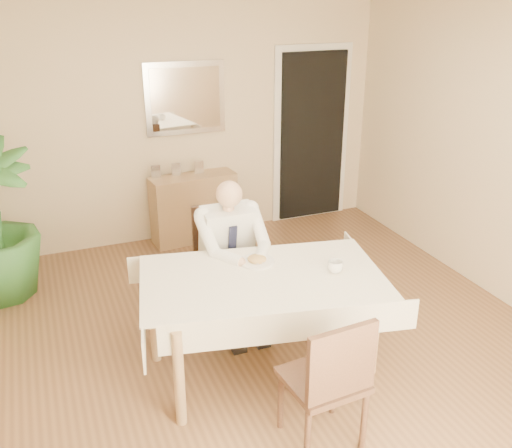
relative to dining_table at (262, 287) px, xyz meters
name	(u,v)px	position (x,y,z in m)	size (l,w,h in m)	color
room	(275,196)	(0.14, 0.12, 0.63)	(5.00, 5.02, 2.60)	brown
doorway	(312,137)	(1.69, 2.58, 0.33)	(0.96, 0.07, 2.10)	white
mirror	(185,98)	(0.19, 2.59, 0.88)	(0.86, 0.04, 0.76)	silver
dining_table	(262,287)	(0.00, 0.00, 0.00)	(1.91, 1.34, 0.75)	olive
chair_far	(223,254)	(0.00, 0.89, -0.13)	(0.48, 0.48, 0.95)	#42291C
chair_near	(330,378)	(0.05, -0.92, -0.14)	(0.47, 0.47, 0.93)	#42291C
seated_man	(234,251)	(0.00, 0.59, 0.02)	(0.48, 0.72, 1.24)	white
plate	(257,262)	(0.05, 0.22, 0.09)	(0.26, 0.26, 0.02)	white
food	(257,259)	(0.05, 0.22, 0.11)	(0.14, 0.14, 0.06)	olive
knife	(265,262)	(0.09, 0.16, 0.11)	(0.01, 0.01, 0.13)	silver
fork	(255,264)	(0.01, 0.16, 0.11)	(0.01, 0.01, 0.13)	silver
coffee_mug	(335,267)	(0.51, -0.13, 0.13)	(0.11, 0.11, 0.09)	white
sideboard	(194,208)	(0.19, 2.44, -0.30)	(0.93, 0.32, 0.74)	olive
photo_frame_left	(156,172)	(-0.20, 2.51, 0.15)	(0.10, 0.02, 0.14)	silver
photo_frame_center	(176,169)	(0.02, 2.51, 0.15)	(0.10, 0.02, 0.14)	silver
photo_frame_right	(199,167)	(0.27, 2.49, 0.15)	(0.10, 0.02, 0.14)	silver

